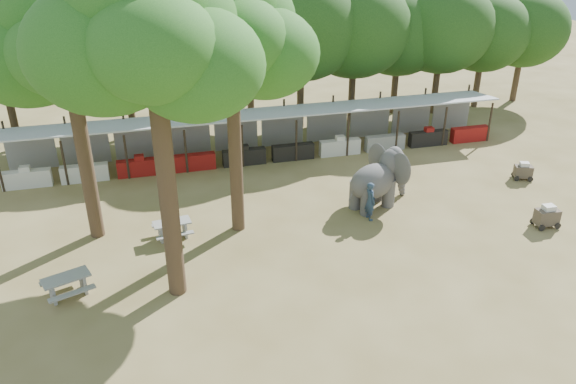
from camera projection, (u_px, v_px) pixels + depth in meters
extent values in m
plane|color=brown|center=(350.00, 297.00, 20.34)|extent=(100.00, 100.00, 0.00)
cube|color=#A9ACB1|center=(264.00, 113.00, 31.37)|extent=(28.00, 2.99, 0.39)
cylinder|color=#2D2319|center=(23.00, 167.00, 27.86)|extent=(0.12, 0.12, 2.40)
cylinder|color=#2D2319|center=(30.00, 144.00, 30.11)|extent=(0.12, 0.12, 2.80)
cube|color=silver|center=(27.00, 179.00, 28.40)|extent=(2.38, 0.50, 0.90)
cube|color=gray|center=(31.00, 152.00, 30.24)|extent=(2.52, 0.12, 2.00)
cylinder|color=#2D2319|center=(82.00, 162.00, 28.50)|extent=(0.12, 0.12, 2.40)
cylinder|color=#2D2319|center=(85.00, 140.00, 30.76)|extent=(0.12, 0.12, 2.80)
cube|color=silver|center=(85.00, 173.00, 29.05)|extent=(2.38, 0.50, 0.90)
cube|color=gray|center=(86.00, 147.00, 30.89)|extent=(2.52, 0.12, 2.00)
cylinder|color=#2D2319|center=(139.00, 156.00, 29.15)|extent=(0.12, 0.12, 2.40)
cylinder|color=#2D2319|center=(137.00, 135.00, 31.40)|extent=(0.12, 0.12, 2.80)
cube|color=maroon|center=(140.00, 167.00, 29.70)|extent=(2.38, 0.50, 0.90)
cube|color=gray|center=(138.00, 142.00, 31.54)|extent=(2.52, 0.12, 2.00)
cylinder|color=#2D2319|center=(193.00, 151.00, 29.80)|extent=(0.12, 0.12, 2.40)
cylinder|color=#2D2319|center=(187.00, 131.00, 32.05)|extent=(0.12, 0.12, 2.80)
cube|color=maroon|center=(193.00, 162.00, 30.35)|extent=(2.38, 0.50, 0.90)
cube|color=gray|center=(188.00, 137.00, 32.18)|extent=(2.52, 0.12, 2.00)
cylinder|color=#2D2319|center=(245.00, 146.00, 30.45)|extent=(0.12, 0.12, 2.40)
cylinder|color=#2D2319|center=(236.00, 126.00, 32.70)|extent=(0.12, 0.12, 2.80)
cube|color=black|center=(244.00, 157.00, 31.00)|extent=(2.38, 0.50, 0.90)
cube|color=gray|center=(236.00, 133.00, 32.83)|extent=(2.52, 0.12, 2.00)
cylinder|color=#2D2319|center=(294.00, 141.00, 31.10)|extent=(0.12, 0.12, 2.40)
cylinder|color=#2D2319|center=(282.00, 122.00, 33.35)|extent=(0.12, 0.12, 2.80)
cube|color=black|center=(293.00, 152.00, 31.64)|extent=(2.38, 0.50, 0.90)
cube|color=gray|center=(282.00, 129.00, 33.48)|extent=(2.52, 0.12, 2.00)
cylinder|color=#2D2319|center=(342.00, 137.00, 31.74)|extent=(0.12, 0.12, 2.40)
cylinder|color=#2D2319|center=(327.00, 118.00, 33.99)|extent=(0.12, 0.12, 2.80)
cube|color=silver|center=(340.00, 147.00, 32.29)|extent=(2.38, 0.50, 0.90)
cube|color=gray|center=(327.00, 125.00, 34.13)|extent=(2.52, 0.12, 2.00)
cylinder|color=#2D2319|center=(388.00, 132.00, 32.39)|extent=(0.12, 0.12, 2.40)
cylinder|color=#2D2319|center=(370.00, 114.00, 34.64)|extent=(0.12, 0.12, 2.80)
cube|color=gray|center=(385.00, 143.00, 32.94)|extent=(2.38, 0.50, 0.90)
cube|color=gray|center=(370.00, 121.00, 34.78)|extent=(2.52, 0.12, 2.00)
cylinder|color=#2D2319|center=(431.00, 128.00, 33.04)|extent=(0.12, 0.12, 2.40)
cylinder|color=#2D2319|center=(411.00, 111.00, 35.29)|extent=(0.12, 0.12, 2.80)
cube|color=black|center=(428.00, 138.00, 33.59)|extent=(2.38, 0.50, 0.90)
cube|color=gray|center=(411.00, 117.00, 35.42)|extent=(2.52, 0.12, 2.00)
cylinder|color=#2D2319|center=(474.00, 124.00, 33.69)|extent=(0.12, 0.12, 2.40)
cylinder|color=#2D2319|center=(451.00, 107.00, 35.94)|extent=(0.12, 0.12, 2.80)
cube|color=maroon|center=(470.00, 134.00, 34.24)|extent=(2.38, 0.50, 0.90)
cube|color=gray|center=(451.00, 114.00, 36.07)|extent=(2.52, 0.12, 2.00)
cylinder|color=#332316|center=(81.00, 135.00, 22.29)|extent=(0.60, 0.60, 9.20)
cone|color=#332316|center=(60.00, 15.00, 20.26)|extent=(0.57, 0.57, 2.88)
ellipsoid|color=#1D5218|center=(28.00, 54.00, 20.80)|extent=(4.80, 4.80, 3.94)
ellipsoid|color=#1D5218|center=(101.00, 66.00, 20.80)|extent=(4.20, 4.20, 3.44)
ellipsoid|color=#1D5218|center=(72.00, 31.00, 21.60)|extent=(5.20, 5.20, 4.26)
ellipsoid|color=#1D5218|center=(62.00, 53.00, 19.61)|extent=(3.80, 3.80, 3.12)
ellipsoid|color=#1D5218|center=(52.00, 14.00, 20.35)|extent=(4.40, 4.40, 3.61)
cylinder|color=#332316|center=(164.00, 161.00, 18.39)|extent=(0.64, 0.64, 10.40)
ellipsoid|color=#1D5218|center=(104.00, 50.00, 16.71)|extent=(4.80, 4.80, 3.94)
ellipsoid|color=#1D5218|center=(196.00, 64.00, 16.71)|extent=(4.20, 4.20, 3.44)
ellipsoid|color=#1D5218|center=(155.00, 22.00, 17.51)|extent=(5.20, 5.20, 4.26)
ellipsoid|color=#1D5218|center=(154.00, 48.00, 15.52)|extent=(3.80, 3.80, 3.12)
cylinder|color=#332316|center=(234.00, 125.00, 22.72)|extent=(0.56, 0.56, 9.60)
cone|color=#332316|center=(228.00, 1.00, 20.60)|extent=(0.53, 0.53, 3.00)
ellipsoid|color=#1D5218|center=(192.00, 41.00, 21.17)|extent=(4.80, 4.80, 3.94)
ellipsoid|color=#1D5218|center=(265.00, 53.00, 21.17)|extent=(4.20, 4.20, 3.44)
ellipsoid|color=#1D5218|center=(230.00, 20.00, 21.97)|extent=(5.20, 5.20, 4.26)
ellipsoid|color=#1D5218|center=(236.00, 40.00, 19.98)|extent=(3.80, 3.80, 3.12)
ellipsoid|color=#1D5218|center=(220.00, 2.00, 20.72)|extent=(4.40, 4.40, 3.61)
cylinder|color=#332316|center=(24.00, 116.00, 32.89)|extent=(0.44, 0.44, 3.74)
ellipsoid|color=#163611|center=(10.00, 53.00, 31.28)|extent=(6.46, 5.95, 5.61)
cylinder|color=#332316|center=(83.00, 112.00, 33.66)|extent=(0.44, 0.44, 3.74)
ellipsoid|color=#163611|center=(73.00, 50.00, 32.05)|extent=(6.46, 5.95, 5.61)
cylinder|color=#332316|center=(140.00, 107.00, 34.44)|extent=(0.44, 0.44, 3.74)
ellipsoid|color=#163611|center=(133.00, 47.00, 32.82)|extent=(6.46, 5.95, 5.61)
cylinder|color=#332316|center=(195.00, 103.00, 35.21)|extent=(0.44, 0.44, 3.74)
ellipsoid|color=#163611|center=(190.00, 44.00, 33.59)|extent=(6.46, 5.95, 5.61)
cylinder|color=#332316|center=(247.00, 99.00, 35.98)|extent=(0.44, 0.44, 3.74)
ellipsoid|color=#163611|center=(245.00, 41.00, 34.36)|extent=(6.46, 5.95, 5.61)
cylinder|color=#332316|center=(297.00, 95.00, 36.75)|extent=(0.44, 0.44, 3.74)
ellipsoid|color=#163611|center=(297.00, 38.00, 35.13)|extent=(6.46, 5.95, 5.61)
cylinder|color=#332316|center=(345.00, 91.00, 37.52)|extent=(0.44, 0.44, 3.74)
ellipsoid|color=#163611|center=(347.00, 36.00, 35.90)|extent=(6.46, 5.95, 5.61)
cylinder|color=#332316|center=(391.00, 88.00, 38.29)|extent=(0.44, 0.44, 3.74)
ellipsoid|color=#163611|center=(395.00, 33.00, 36.68)|extent=(6.46, 5.95, 5.61)
cylinder|color=#332316|center=(435.00, 84.00, 39.06)|extent=(0.44, 0.44, 3.74)
ellipsoid|color=#163611|center=(441.00, 31.00, 37.45)|extent=(6.46, 5.95, 5.61)
cylinder|color=#332316|center=(477.00, 81.00, 39.84)|extent=(0.44, 0.44, 3.74)
ellipsoid|color=#163611|center=(485.00, 29.00, 38.22)|extent=(6.46, 5.95, 5.61)
cylinder|color=#332316|center=(518.00, 78.00, 40.61)|extent=(0.44, 0.44, 3.74)
ellipsoid|color=#163611|center=(528.00, 26.00, 38.99)|extent=(6.46, 5.95, 5.61)
ellipsoid|color=#444141|center=(373.00, 181.00, 26.07)|extent=(2.92, 2.32, 1.65)
cylinder|color=#444141|center=(367.00, 201.00, 25.70)|extent=(0.76, 0.76, 1.38)
cylinder|color=#444141|center=(355.00, 195.00, 26.27)|extent=(0.76, 0.76, 1.38)
cylinder|color=#444141|center=(389.00, 193.00, 26.45)|extent=(0.76, 0.76, 1.38)
cylinder|color=#444141|center=(377.00, 187.00, 27.01)|extent=(0.76, 0.76, 1.38)
ellipsoid|color=#444141|center=(392.00, 164.00, 26.46)|extent=(1.73, 1.58, 1.53)
ellipsoid|color=#444141|center=(401.00, 169.00, 25.78)|extent=(0.68, 1.25, 1.57)
ellipsoid|color=#444141|center=(378.00, 159.00, 26.85)|extent=(0.68, 1.25, 1.57)
cone|color=#444141|center=(401.00, 180.00, 27.33)|extent=(0.81, 0.81, 1.73)
imported|color=#26384C|center=(370.00, 201.00, 25.19)|extent=(0.49, 0.69, 1.83)
cube|color=gray|center=(66.00, 278.00, 20.08)|extent=(1.80, 1.28, 0.07)
cube|color=gray|center=(52.00, 292.00, 19.97)|extent=(0.33, 0.65, 0.76)
cube|color=gray|center=(83.00, 282.00, 20.54)|extent=(0.33, 0.65, 0.76)
cube|color=gray|center=(72.00, 293.00, 19.78)|extent=(1.63, 0.82, 0.05)
cube|color=gray|center=(63.00, 277.00, 20.66)|extent=(1.63, 0.82, 0.05)
cube|color=gray|center=(172.00, 222.00, 23.76)|extent=(1.64, 0.91, 0.06)
cube|color=gray|center=(160.00, 233.00, 23.76)|extent=(0.18, 0.63, 0.73)
cube|color=gray|center=(185.00, 228.00, 24.11)|extent=(0.18, 0.63, 0.73)
cube|color=gray|center=(175.00, 235.00, 23.42)|extent=(1.59, 0.44, 0.05)
cube|color=gray|center=(170.00, 223.00, 24.38)|extent=(1.59, 0.44, 0.05)
cube|color=#3E3329|center=(547.00, 217.00, 24.75)|extent=(1.01, 0.63, 0.69)
cylinder|color=black|center=(542.00, 228.00, 24.54)|extent=(0.30, 0.07, 0.30)
cylinder|color=black|center=(558.00, 226.00, 24.70)|extent=(0.30, 0.07, 0.30)
cylinder|color=black|center=(533.00, 221.00, 25.11)|extent=(0.30, 0.07, 0.30)
cylinder|color=black|center=(548.00, 219.00, 25.27)|extent=(0.30, 0.07, 0.30)
cube|color=silver|center=(549.00, 208.00, 24.55)|extent=(0.51, 0.42, 0.25)
cube|color=#3E3329|center=(523.00, 171.00, 29.27)|extent=(1.01, 0.80, 0.62)
cylinder|color=black|center=(517.00, 179.00, 29.18)|extent=(0.27, 0.14, 0.26)
cylinder|color=black|center=(531.00, 179.00, 29.12)|extent=(0.27, 0.14, 0.26)
cylinder|color=black|center=(514.00, 174.00, 29.70)|extent=(0.27, 0.14, 0.26)
cylinder|color=black|center=(527.00, 175.00, 29.64)|extent=(0.27, 0.14, 0.26)
cube|color=silver|center=(525.00, 164.00, 29.10)|extent=(0.54, 0.48, 0.22)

